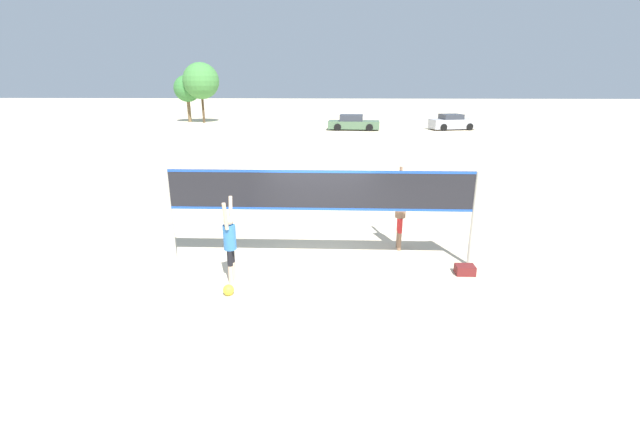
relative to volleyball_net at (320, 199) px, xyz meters
name	(u,v)px	position (x,y,z in m)	size (l,w,h in m)	color
ground_plane	(320,263)	(0.00, 0.00, -1.66)	(200.00, 200.00, 0.00)	beige
volleyball_net	(320,199)	(0.00, 0.00, 0.00)	(7.53, 0.13, 2.36)	beige
player_spiker	(230,240)	(-1.96, -1.11, -0.65)	(0.28, 0.68, 1.95)	beige
player_blocker	(401,208)	(2.10, 1.02, -0.49)	(0.28, 0.71, 2.21)	#8C664C
volleyball	(229,290)	(-1.89, -1.75, -1.54)	(0.24, 0.24, 0.24)	yellow
gear_bag	(465,270)	(3.45, -0.52, -1.55)	(0.44, 0.32, 0.22)	maroon
parked_car_near	(452,123)	(11.08, 30.65, -1.01)	(4.38, 2.55, 1.42)	#B7B7BC
parked_car_mid	(353,123)	(1.93, 30.18, -1.04)	(4.74, 2.23, 1.38)	#4C6B4C
tree_left_cluster	(187,89)	(-15.68, 37.35, 1.83)	(2.82, 2.82, 4.94)	brown
tree_right_cluster	(201,81)	(-13.89, 36.59, 2.65)	(3.75, 3.75, 6.19)	#4C3823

